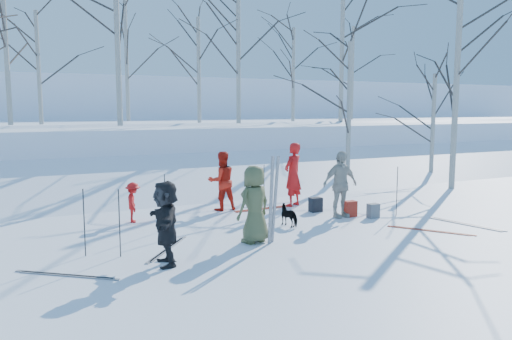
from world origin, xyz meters
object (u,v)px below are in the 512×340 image
skier_red_seated (133,202)px  skier_redor_behind (222,181)px  skier_olive_center (254,204)px  backpack_red (350,209)px  backpack_grey (373,211)px  skier_grey_west (166,223)px  backpack_dark (316,205)px  skier_cream_east (340,184)px  skier_red_north (293,175)px  dog (290,215)px

skier_red_seated → skier_redor_behind: bearing=-69.7°
skier_olive_center → backpack_red: size_ratio=3.99×
backpack_red → backpack_grey: bearing=-42.0°
skier_grey_west → backpack_dark: 5.84m
skier_cream_east → backpack_grey: (0.75, -0.46, -0.69)m
backpack_red → skier_olive_center: bearing=-160.3°
skier_red_north → skier_red_seated: size_ratio=1.84×
dog → backpack_dark: dog is taller
skier_cream_east → backpack_red: 0.74m
skier_redor_behind → dog: skier_redor_behind is taller
backpack_grey → skier_red_seated: bearing=158.9°
skier_cream_east → skier_grey_west: (-5.26, -1.97, -0.10)m
skier_red_seated → skier_cream_east: skier_cream_east is taller
skier_redor_behind → backpack_red: bearing=141.0°
skier_olive_center → skier_cream_east: bearing=-175.3°
backpack_red → skier_redor_behind: bearing=140.6°
backpack_red → backpack_grey: backpack_red is taller
skier_redor_behind → backpack_red: skier_redor_behind is taller
skier_red_seated → backpack_grey: 6.25m
skier_red_north → dog: size_ratio=2.96×
skier_olive_center → skier_grey_west: 2.25m
dog → backpack_dark: (1.48, 1.15, -0.07)m
skier_grey_west → dog: skier_grey_west is taller
skier_redor_behind → dog: size_ratio=2.64×
skier_cream_east → skier_grey_west: size_ratio=1.12×
skier_olive_center → skier_red_north: 4.21m
skier_red_seated → backpack_grey: bearing=-100.3°
skier_red_north → skier_red_seated: bearing=-24.9°
skier_red_north → backpack_red: (0.66, -1.94, -0.73)m
skier_red_seated → backpack_dark: 4.97m
skier_red_north → dog: bearing=32.4°
skier_olive_center → skier_redor_behind: 3.56m
backpack_grey → skier_olive_center: bearing=-168.0°
skier_red_north → skier_olive_center: bearing=22.7°
skier_redor_behind → skier_cream_east: (2.48, -2.22, 0.05)m
skier_redor_behind → skier_red_north: bearing=171.2°
skier_olive_center → skier_redor_behind: size_ratio=1.00×
backpack_grey → skier_grey_west: bearing=-165.9°
skier_red_seated → backpack_grey: skier_red_seated is taller
backpack_red → backpack_dark: backpack_red is taller
skier_grey_west → skier_cream_east: bearing=118.8°
backpack_grey → skier_cream_east: bearing=148.7°
skier_red_seated → skier_olive_center: bearing=-136.8°
skier_red_seated → dog: 3.98m
skier_cream_east → backpack_red: size_ratio=4.21×
skier_red_seated → backpack_red: (5.37, -1.84, -0.30)m
backpack_dark → skier_red_seated: bearing=169.4°
skier_grey_west → backpack_grey: size_ratio=4.15×
skier_olive_center → backpack_dark: skier_olive_center is taller
backpack_red → skier_cream_east: bearing=169.7°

